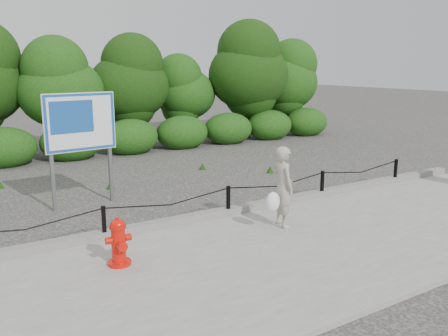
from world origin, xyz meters
TOP-DOWN VIEW (x-y plane):
  - ground at (0.00, 0.00)m, footprint 90.00×90.00m
  - sidewalk at (0.00, -2.00)m, footprint 14.00×4.00m
  - curb at (0.00, 0.05)m, footprint 14.00×0.22m
  - chain_barrier at (0.00, 0.00)m, footprint 10.06×0.06m
  - treeline at (1.09, 8.93)m, footprint 20.11×3.65m
  - fire_hydrant at (-2.64, -1.12)m, footprint 0.39×0.39m
  - pedestrian at (0.50, -1.05)m, footprint 0.71×0.60m
  - advertising_sign at (-2.14, 2.39)m, footprint 1.52×0.26m

SIDE VIEW (x-z plane):
  - ground at x=0.00m, z-range 0.00..0.00m
  - sidewalk at x=0.00m, z-range 0.00..0.08m
  - curb at x=0.00m, z-range 0.08..0.22m
  - fire_hydrant at x=-2.64m, z-range 0.06..0.80m
  - chain_barrier at x=0.00m, z-range 0.16..0.76m
  - pedestrian at x=0.50m, z-range 0.07..1.56m
  - advertising_sign at x=-2.14m, z-range 0.50..2.93m
  - treeline at x=1.09m, z-range 0.08..4.72m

